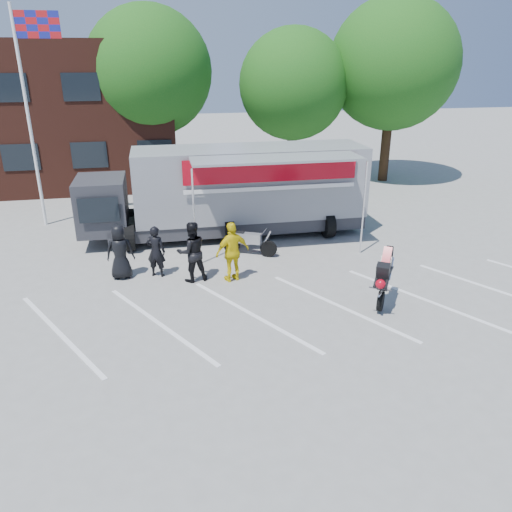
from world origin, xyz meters
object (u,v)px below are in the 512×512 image
object	(u,v)px
tree_mid	(293,85)
spectator_leather_a	(120,252)
stunt_bike_rider	(383,302)
spectator_hivis	(232,252)
parked_motorcycle	(250,255)
spectator_leather_b	(156,251)
tree_right	(393,64)
tree_left	(149,72)
transporter_truck	(238,234)
flagpole	(32,92)
spectator_leather_c	(192,252)

from	to	relation	value
tree_mid	spectator_leather_a	size ratio (longest dim) A/B	4.53
stunt_bike_rider	spectator_hivis	world-z (taller)	spectator_hivis
parked_motorcycle	spectator_leather_b	bearing A→B (deg)	136.79
tree_right	parked_motorcycle	size ratio (longest dim) A/B	4.81
tree_mid	spectator_hivis	xyz separation A→B (m)	(-4.96, -11.76, -4.03)
tree_right	parked_motorcycle	bearing A→B (deg)	-134.21
tree_left	transporter_truck	bearing A→B (deg)	-71.79
flagpole	stunt_bike_rider	distance (m)	14.44
tree_left	transporter_truck	xyz separation A→B (m)	(2.85, -8.66, -5.57)
spectator_hivis	spectator_leather_b	bearing A→B (deg)	-38.08
tree_left	spectator_leather_b	bearing A→B (deg)	-90.88
tree_mid	spectator_leather_a	distance (m)	14.27
flagpole	spectator_hivis	distance (m)	10.11
spectator_leather_a	spectator_hivis	size ratio (longest dim) A/B	0.93
tree_left	spectator_leather_a	bearing A→B (deg)	-95.92
stunt_bike_rider	tree_left	bearing A→B (deg)	144.87
flagpole	transporter_truck	size ratio (longest dim) A/B	0.78
transporter_truck	spectator_leather_c	size ratio (longest dim) A/B	5.54
tree_mid	transporter_truck	distance (m)	10.02
tree_left	tree_right	world-z (taller)	tree_right
tree_mid	parked_motorcycle	bearing A→B (deg)	-112.53
flagpole	stunt_bike_rider	size ratio (longest dim) A/B	4.48
spectator_leather_a	spectator_leather_c	distance (m)	2.18
tree_right	spectator_leather_b	distance (m)	16.85
transporter_truck	spectator_leather_b	bearing A→B (deg)	-132.41
tree_left	spectator_hivis	distance (m)	13.73
parked_motorcycle	stunt_bike_rider	size ratio (longest dim) A/B	1.06
parked_motorcycle	spectator_leather_c	xyz separation A→B (m)	(-2.07, -1.70, 0.92)
spectator_leather_b	spectator_hivis	bearing A→B (deg)	-177.36
tree_right	spectator_leather_c	world-z (taller)	tree_right
flagpole	tree_right	xyz separation A→B (m)	(16.24, 4.50, 0.82)
tree_left	spectator_leather_a	distance (m)	12.87
tree_mid	spectator_leather_c	world-z (taller)	tree_mid
tree_mid	transporter_truck	xyz separation A→B (m)	(-4.15, -7.66, -4.94)
tree_left	spectator_leather_b	distance (m)	12.89
stunt_bike_rider	spectator_leather_c	bearing A→B (deg)	-172.71
tree_right	spectator_leather_c	xyz separation A→B (m)	(-11.14, -11.03, -4.96)
tree_mid	spectator_leather_a	world-z (taller)	tree_mid
tree_mid	parked_motorcycle	size ratio (longest dim) A/B	4.05
flagpole	tree_left	xyz separation A→B (m)	(4.24, 6.00, 0.51)
tree_right	stunt_bike_rider	bearing A→B (deg)	-114.46
stunt_bike_rider	spectator_leather_c	distance (m)	5.65
spectator_leather_a	spectator_leather_b	distance (m)	1.05
spectator_hivis	tree_left	bearing A→B (deg)	-99.69
transporter_truck	parked_motorcycle	xyz separation A→B (m)	(0.07, -2.17, 0.00)
tree_mid	spectator_leather_b	distance (m)	13.76
spectator_leather_a	flagpole	bearing A→B (deg)	-60.89
flagpole	tree_mid	world-z (taller)	flagpole
tree_left	spectator_leather_c	distance (m)	13.39
flagpole	parked_motorcycle	bearing A→B (deg)	-33.99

